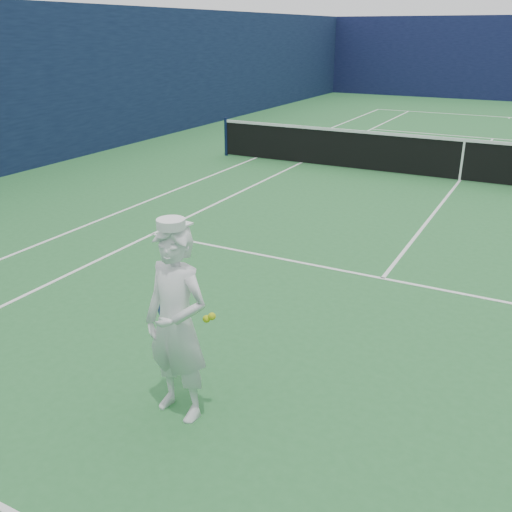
{
  "coord_description": "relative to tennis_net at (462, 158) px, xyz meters",
  "views": [
    {
      "loc": [
        1.89,
        -13.89,
        3.34
      ],
      "look_at": [
        -0.8,
        -8.79,
        1.04
      ],
      "focal_mm": 40.0,
      "sensor_mm": 36.0,
      "label": 1
    }
  ],
  "objects": [
    {
      "name": "ground",
      "position": [
        0.0,
        0.0,
        -0.55
      ],
      "size": [
        80.0,
        80.0,
        0.0
      ],
      "primitive_type": "plane",
      "color": "#296C34",
      "rests_on": "ground"
    },
    {
      "name": "court_markings",
      "position": [
        0.0,
        0.0,
        -0.55
      ],
      "size": [
        11.03,
        23.83,
        0.01
      ],
      "color": "white",
      "rests_on": "ground"
    },
    {
      "name": "windscreen_fence",
      "position": [
        0.0,
        0.0,
        1.45
      ],
      "size": [
        20.12,
        36.12,
        4.0
      ],
      "color": "#10143A",
      "rests_on": "ground"
    },
    {
      "name": "tennis_net",
      "position": [
        0.0,
        0.0,
        0.0
      ],
      "size": [
        12.88,
        0.09,
        1.07
      ],
      "color": "#141E4C",
      "rests_on": "ground"
    },
    {
      "name": "tennis_player",
      "position": [
        -0.81,
        -10.28,
        0.37
      ],
      "size": [
        0.76,
        0.55,
        1.9
      ],
      "rotation": [
        0.0,
        0.0,
        -0.12
      ],
      "color": "white",
      "rests_on": "ground"
    }
  ]
}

